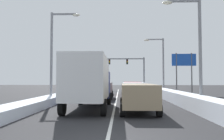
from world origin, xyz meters
The scene contains 15 objects.
ground_plane centered at (0.00, 14.14, 0.00)m, with size 120.00×120.00×0.00m, color #28282B.
lane_stripe_between_right_lane_and_center_lane centered at (0.00, 17.67, 0.00)m, with size 0.14×38.88×0.01m, color silver.
snow_bank_right_shoulder centered at (5.30, 17.67, 0.45)m, with size 1.34×38.88×0.91m, color silver.
snow_bank_left_shoulder centered at (-5.30, 17.67, 0.30)m, with size 1.54×38.88×0.59m, color silver.
suv_tan_right_lane_nearest centered at (1.48, 6.99, 1.02)m, with size 2.16×4.90×1.67m.
suv_white_right_lane_second centered at (1.60, 13.30, 1.02)m, with size 2.16×4.90×1.67m.
suv_red_right_lane_third centered at (1.86, 20.64, 1.02)m, with size 2.16×4.90×1.67m.
box_truck_center_lane_nearest centered at (-1.61, 7.92, 1.90)m, with size 2.53×7.20×3.36m.
suv_gray_center_lane_second centered at (-1.48, 16.07, 1.02)m, with size 2.16×4.90×1.67m.
sedan_charcoal_center_lane_third centered at (-1.70, 22.66, 0.76)m, with size 2.00×4.50×1.51m.
traffic_light_gantry centered at (2.57, 35.33, 4.50)m, with size 7.54×0.47×6.20m.
street_lamp_right_near centered at (5.49, 8.84, 4.56)m, with size 2.66×0.36×7.54m.
street_lamp_right_mid centered at (5.75, 22.97, 4.54)m, with size 2.66×0.36×7.51m.
street_lamp_left_mid centered at (-5.34, 12.78, 4.77)m, with size 2.66×0.36×7.94m.
roadside_sign_right centered at (8.87, 23.02, 4.02)m, with size 3.20×0.16×5.50m.
Camera 1 is at (0.42, -6.18, 1.94)m, focal length 34.87 mm.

